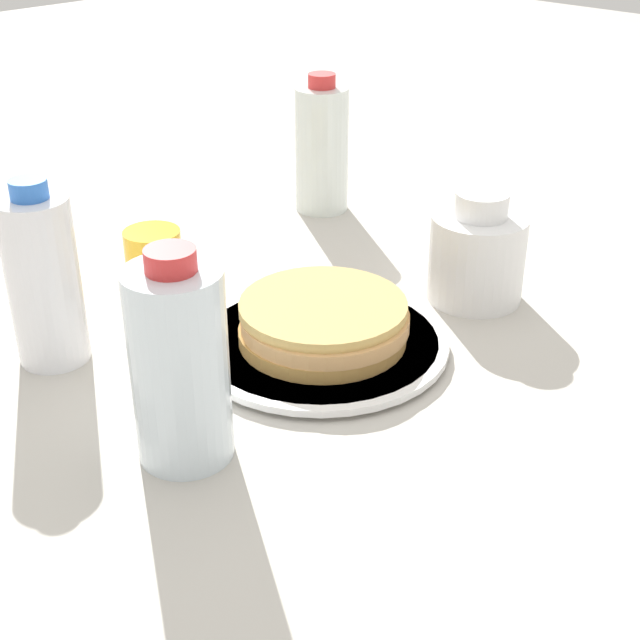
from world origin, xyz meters
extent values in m
plane|color=#BCB7AD|center=(0.00, 0.00, 0.00)|extent=(4.00, 4.00, 0.00)
cylinder|color=white|center=(-0.03, 0.01, 0.01)|extent=(0.24, 0.24, 0.01)
cylinder|color=white|center=(-0.03, 0.01, 0.01)|extent=(0.26, 0.26, 0.01)
cylinder|color=#B68540|center=(-0.03, 0.01, 0.02)|extent=(0.17, 0.17, 0.01)
cylinder|color=tan|center=(-0.03, 0.01, 0.03)|extent=(0.17, 0.17, 0.02)
cylinder|color=tan|center=(-0.03, 0.01, 0.05)|extent=(0.17, 0.17, 0.01)
cylinder|color=yellow|center=(0.20, 0.05, 0.04)|extent=(0.06, 0.06, 0.07)
cylinder|color=white|center=(-0.07, -0.19, 0.05)|extent=(0.10, 0.10, 0.10)
cylinder|color=white|center=(-0.07, -0.19, 0.11)|extent=(0.06, 0.06, 0.03)
cylinder|color=silver|center=(0.24, -0.27, 0.08)|extent=(0.07, 0.07, 0.17)
cylinder|color=red|center=(0.24, -0.27, 0.18)|extent=(0.04, 0.04, 0.02)
cylinder|color=white|center=(0.15, 0.20, 0.08)|extent=(0.07, 0.07, 0.17)
cylinder|color=blue|center=(0.15, 0.20, 0.18)|extent=(0.03, 0.03, 0.02)
cylinder|color=silver|center=(-0.07, 0.21, 0.08)|extent=(0.08, 0.08, 0.17)
cylinder|color=red|center=(-0.07, 0.21, 0.18)|extent=(0.04, 0.04, 0.02)
camera|label=1|loc=(-0.57, 0.56, 0.45)|focal=50.00mm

